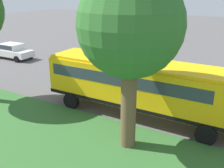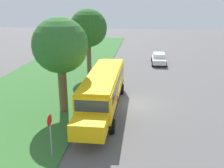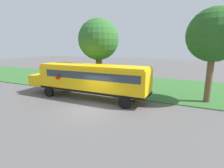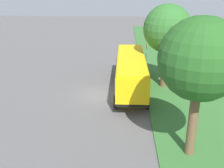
% 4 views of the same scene
% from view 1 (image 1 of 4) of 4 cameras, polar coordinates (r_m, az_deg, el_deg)
% --- Properties ---
extents(ground_plane, '(120.00, 120.00, 0.00)m').
position_cam_1_polar(ground_plane, '(18.15, 4.83, -2.34)').
color(ground_plane, '#565454').
extents(school_bus, '(2.85, 12.42, 3.16)m').
position_cam_1_polar(school_bus, '(14.61, 6.29, 0.06)').
color(school_bus, yellow).
rests_on(school_bus, ground).
extents(car_white_nearest, '(2.02, 4.40, 1.56)m').
position_cam_1_polar(car_white_nearest, '(29.34, -20.84, 6.89)').
color(car_white_nearest, silver).
rests_on(car_white_nearest, ground).
extents(oak_tree_beside_bus, '(4.33, 4.33, 7.70)m').
position_cam_1_polar(oak_tree_beside_bus, '(10.63, 3.37, 12.07)').
color(oak_tree_beside_bus, brown).
rests_on(oak_tree_beside_bus, ground).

